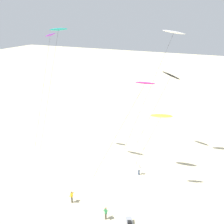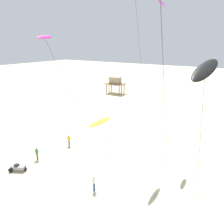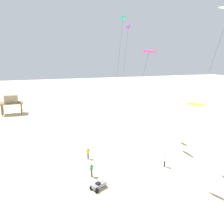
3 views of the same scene
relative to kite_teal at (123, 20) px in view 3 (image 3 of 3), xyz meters
name	(u,v)px [view 3 (image 3 of 3)]	position (x,y,z in m)	size (l,w,h in m)	color
ground_plane	(141,171)	(-1.72, -11.46, -20.05)	(260.00, 260.00, 0.00)	beige
kite_teal	(123,20)	(0.00, 0.00, 0.00)	(0.76, 7.23, 20.66)	teal
kite_magenta	(148,54)	(-1.95, -12.60, -5.32)	(1.29, 8.38, 15.27)	#D8339E
kite_purple	(128,30)	(2.28, 3.17, -1.18)	(0.73, 6.50, 19.78)	purple
kite_yellow	(196,105)	(4.26, -13.46, -11.27)	(1.05, 5.08, 9.17)	yellow
kite_flyer_nearest	(88,153)	(-7.37, -5.56, -19.16)	(0.63, 0.61, 1.67)	#4C4738
kite_flyer_middle	(165,161)	(1.74, -11.34, -19.16)	(0.61, 0.63, 1.67)	navy
kite_flyer_furthest	(92,170)	(-8.13, -10.64, -19.16)	(0.73, 0.73, 1.67)	#4C4738
stilt_house	(11,101)	(-19.57, 27.03, -16.54)	(5.70, 3.62, 4.93)	#846647
beach_buggy	(99,185)	(-8.05, -13.52, -19.62)	(2.09, 1.58, 0.82)	gray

